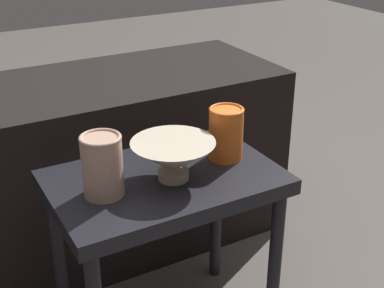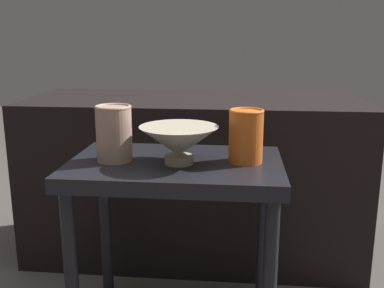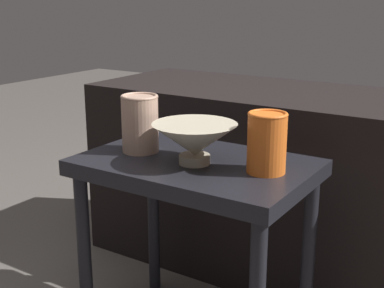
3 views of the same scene
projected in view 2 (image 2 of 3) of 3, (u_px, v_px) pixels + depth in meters
The scene contains 5 objects.
table at pixel (176, 188), 1.24m from camera, with size 0.58×0.38×0.52m.
couch_backdrop at pixel (194, 176), 1.76m from camera, with size 1.25×0.50×0.61m.
bowl at pixel (179, 142), 1.18m from camera, with size 0.21×0.21×0.10m.
vase_textured_left at pixel (114, 132), 1.20m from camera, with size 0.10×0.10×0.15m.
vase_colorful_right at pixel (246, 135), 1.19m from camera, with size 0.09×0.09×0.14m.
Camera 2 is at (0.16, -1.16, 0.85)m, focal length 42.00 mm.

